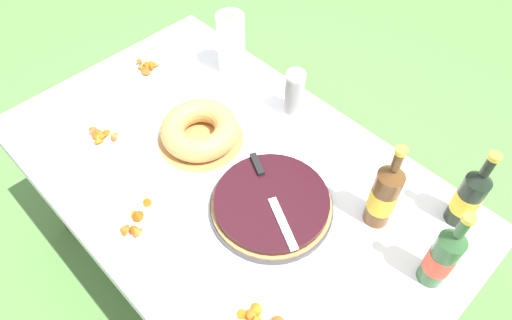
# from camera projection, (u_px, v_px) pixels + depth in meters

# --- Properties ---
(ground_plane) EXTENTS (16.00, 16.00, 0.00)m
(ground_plane) POSITION_uv_depth(u_px,v_px,m) (236.00, 268.00, 2.14)
(ground_plane) COLOR #568442
(garden_table) EXTENTS (1.61, 0.99, 0.74)m
(garden_table) POSITION_uv_depth(u_px,v_px,m) (229.00, 185.00, 1.62)
(garden_table) COLOR brown
(garden_table) RESTS_ON ground_plane
(tablecloth) EXTENTS (1.62, 1.00, 0.10)m
(tablecloth) POSITION_uv_depth(u_px,v_px,m) (229.00, 175.00, 1.57)
(tablecloth) COLOR white
(tablecloth) RESTS_ON garden_table
(berry_tart) EXTENTS (0.40, 0.40, 0.06)m
(berry_tart) POSITION_uv_depth(u_px,v_px,m) (272.00, 204.00, 1.45)
(berry_tart) COLOR #38383D
(berry_tart) RESTS_ON tablecloth
(serving_knife) EXTENTS (0.35, 0.18, 0.01)m
(serving_knife) POSITION_uv_depth(u_px,v_px,m) (269.00, 191.00, 1.44)
(serving_knife) COLOR silver
(serving_knife) RESTS_ON berry_tart
(bundt_cake) EXTENTS (0.31, 0.31, 0.09)m
(bundt_cake) POSITION_uv_depth(u_px,v_px,m) (200.00, 130.00, 1.62)
(bundt_cake) COLOR #B78447
(bundt_cake) RESTS_ON tablecloth
(cup_stack) EXTENTS (0.07, 0.07, 0.19)m
(cup_stack) POSITION_uv_depth(u_px,v_px,m) (294.00, 93.00, 1.67)
(cup_stack) COLOR white
(cup_stack) RESTS_ON tablecloth
(cider_bottle_green) EXTENTS (0.08, 0.08, 0.33)m
(cider_bottle_green) POSITION_uv_depth(u_px,v_px,m) (443.00, 257.00, 1.23)
(cider_bottle_green) COLOR #2D562D
(cider_bottle_green) RESTS_ON tablecloth
(cider_bottle_amber) EXTENTS (0.08, 0.08, 0.34)m
(cider_bottle_amber) POSITION_uv_depth(u_px,v_px,m) (384.00, 195.00, 1.35)
(cider_bottle_amber) COLOR brown
(cider_bottle_amber) RESTS_ON tablecloth
(juice_bottle_red) EXTENTS (0.08, 0.08, 0.31)m
(juice_bottle_red) POSITION_uv_depth(u_px,v_px,m) (469.00, 197.00, 1.35)
(juice_bottle_red) COLOR black
(juice_bottle_red) RESTS_ON tablecloth
(snack_plate_near) EXTENTS (0.23, 0.23, 0.06)m
(snack_plate_near) POSITION_uv_depth(u_px,v_px,m) (99.00, 139.00, 1.64)
(snack_plate_near) COLOR white
(snack_plate_near) RESTS_ON tablecloth
(snack_plate_left) EXTENTS (0.22, 0.22, 0.05)m
(snack_plate_left) POSITION_uv_depth(u_px,v_px,m) (142.00, 67.00, 1.89)
(snack_plate_left) COLOR white
(snack_plate_left) RESTS_ON tablecloth
(snack_plate_right) EXTENTS (0.24, 0.24, 0.05)m
(snack_plate_right) POSITION_uv_depth(u_px,v_px,m) (136.00, 221.00, 1.43)
(snack_plate_right) COLOR white
(snack_plate_right) RESTS_ON tablecloth
(paper_towel_roll) EXTENTS (0.11, 0.11, 0.25)m
(paper_towel_roll) POSITION_uv_depth(u_px,v_px,m) (231.00, 43.00, 1.80)
(paper_towel_roll) COLOR white
(paper_towel_roll) RESTS_ON tablecloth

